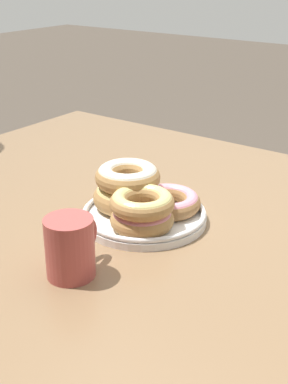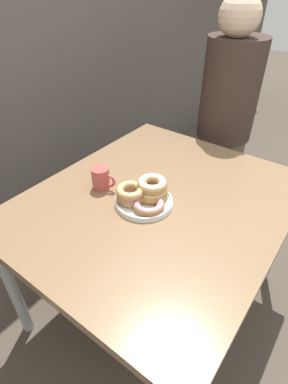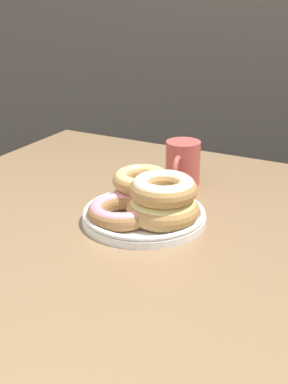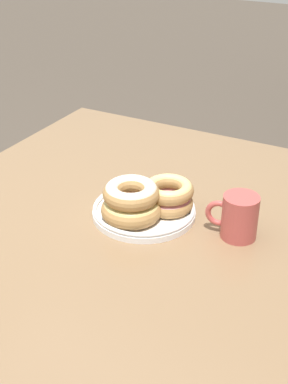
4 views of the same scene
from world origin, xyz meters
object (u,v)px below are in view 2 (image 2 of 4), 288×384
Objects in this scene: person_figure at (226,121)px; coffee_mug at (101,178)px; donut_plate at (145,195)px; dining_table at (158,211)px.

coffee_mug is at bearing 170.39° from person_figure.
donut_plate reaches higher than coffee_mug.
donut_plate is at bearing -176.37° from person_figure.
dining_table is 0.82× the size of person_figure.
donut_plate is 0.18× the size of person_figure.
dining_table is at bearing -174.14° from person_figure.
dining_table is 4.55× the size of donut_plate.
coffee_mug is at bearing 96.43° from donut_plate.
person_figure is (0.84, 0.09, 0.10)m from dining_table.
dining_table is 10.32× the size of coffee_mug.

